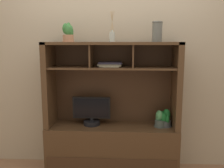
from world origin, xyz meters
TOP-DOWN VIEW (x-y plane):
  - back_wall at (0.00, 0.24)m, footprint 6.00×0.02m
  - media_console at (0.00, 0.01)m, footprint 1.47×0.45m
  - tv_monitor at (-0.23, 0.01)m, footprint 0.43×0.19m
  - potted_orchid at (0.54, -0.00)m, footprint 0.13×0.13m
  - potted_fern at (0.60, 0.01)m, footprint 0.15×0.15m
  - magazine_stack_left at (-0.02, 0.04)m, footprint 0.28×0.25m
  - diffuser_bottle at (0.00, 0.03)m, footprint 0.06×0.06m
  - potted_succulent at (-0.47, 0.01)m, footprint 0.13×0.13m
  - ceramic_vase at (0.48, -0.02)m, footprint 0.11×0.11m

SIDE VIEW (x-z plane):
  - media_console at x=0.00m, z-range -0.28..1.21m
  - potted_orchid at x=0.54m, z-range 0.55..0.74m
  - potted_fern at x=0.60m, z-range 0.55..0.75m
  - tv_monitor at x=-0.23m, z-range 0.54..0.87m
  - magazine_stack_left at x=-0.02m, z-range 1.23..1.28m
  - back_wall at x=0.00m, z-range 0.00..2.80m
  - diffuser_bottle at x=0.00m, z-range 1.40..1.72m
  - potted_succulent at x=-0.47m, z-range 1.49..1.70m
  - ceramic_vase at x=0.48m, z-range 1.50..1.71m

